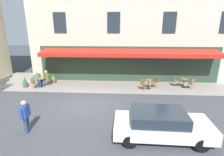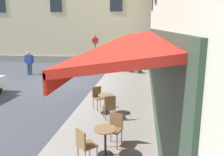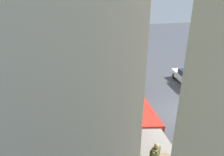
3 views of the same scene
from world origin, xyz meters
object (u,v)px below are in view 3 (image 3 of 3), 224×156
(cafe_chair_wicker_by_window, at_px, (153,155))
(cafe_table_streetside, at_px, (120,85))
(cafe_chair_wicker_corner_left, at_px, (126,86))
(cafe_chair_wicker_near_door, at_px, (111,70))
(seated_companion_in_olive, at_px, (157,154))
(cafe_chair_wicker_corner_right, at_px, (116,82))
(cafe_table_near_entrance, at_px, (108,72))
(cafe_chair_wicker_under_awning, at_px, (108,74))
(parked_car_white, at_px, (191,78))

(cafe_chair_wicker_by_window, distance_m, cafe_table_streetside, 8.49)
(cafe_table_streetside, xyz_separation_m, cafe_chair_wicker_corner_left, (0.48, 0.41, 0.06))
(cafe_chair_wicker_near_door, relative_size, cafe_chair_wicker_by_window, 1.00)
(cafe_chair_wicker_by_window, height_order, seated_companion_in_olive, seated_companion_in_olive)
(cafe_chair_wicker_corner_left, relative_size, cafe_chair_wicker_corner_right, 1.00)
(cafe_table_near_entrance, distance_m, cafe_table_streetside, 3.03)
(cafe_chair_wicker_by_window, bearing_deg, cafe_chair_wicker_under_awning, -178.43)
(cafe_chair_wicker_near_door, bearing_deg, cafe_chair_wicker_corner_right, -3.92)
(cafe_chair_wicker_corner_left, bearing_deg, cafe_chair_wicker_near_door, -173.56)
(cafe_chair_wicker_near_door, bearing_deg, cafe_table_streetside, 0.60)
(cafe_table_near_entrance, relative_size, cafe_chair_wicker_near_door, 0.82)
(cafe_chair_wicker_by_window, relative_size, parked_car_white, 0.21)
(cafe_chair_wicker_under_awning, height_order, seated_companion_in_olive, seated_companion_in_olive)
(cafe_chair_wicker_near_door, height_order, parked_car_white, parked_car_white)
(cafe_chair_wicker_near_door, distance_m, cafe_chair_wicker_corner_left, 3.95)
(cafe_chair_wicker_near_door, distance_m, cafe_chair_wicker_by_window, 11.93)
(seated_companion_in_olive, height_order, parked_car_white, seated_companion_in_olive)
(cafe_chair_wicker_corner_right, relative_size, seated_companion_in_olive, 0.67)
(cafe_table_near_entrance, height_order, seated_companion_in_olive, seated_companion_in_olive)
(parked_car_white, bearing_deg, cafe_chair_wicker_corner_right, -98.20)
(cafe_chair_wicker_corner_left, bearing_deg, parked_car_white, 90.83)
(cafe_table_streetside, relative_size, cafe_chair_wicker_corner_right, 0.82)
(cafe_chair_wicker_by_window, height_order, cafe_chair_wicker_corner_right, same)
(cafe_chair_wicker_by_window, height_order, parked_car_white, parked_car_white)
(cafe_chair_wicker_corner_right, height_order, parked_car_white, parked_car_white)
(cafe_table_near_entrance, xyz_separation_m, parked_car_white, (3.38, 7.06, 0.22))
(cafe_chair_wicker_under_awning, distance_m, parked_car_white, 7.75)
(cafe_table_near_entrance, bearing_deg, cafe_chair_wicker_by_window, 0.61)
(cafe_table_near_entrance, xyz_separation_m, cafe_chair_wicker_near_door, (-0.46, 0.44, 0.06))
(cafe_chair_wicker_by_window, relative_size, cafe_table_streetside, 1.21)
(cafe_chair_wicker_corner_right, bearing_deg, cafe_chair_wicker_near_door, 176.08)
(cafe_table_streetside, bearing_deg, cafe_chair_wicker_under_awning, -164.73)
(cafe_chair_wicker_corner_right, bearing_deg, cafe_table_streetside, 21.53)
(cafe_chair_wicker_near_door, xyz_separation_m, parked_car_white, (3.84, 6.62, 0.16))
(seated_companion_in_olive, bearing_deg, cafe_table_streetside, 178.67)
(cafe_chair_wicker_corner_right, bearing_deg, cafe_chair_wicker_corner_left, 30.80)
(seated_companion_in_olive, distance_m, parked_car_white, 10.68)
(cafe_chair_wicker_under_awning, bearing_deg, cafe_table_near_entrance, 163.81)
(cafe_table_streetside, bearing_deg, parked_car_white, 86.57)
(cafe_chair_wicker_under_awning, relative_size, cafe_chair_wicker_corner_right, 1.00)
(cafe_chair_wicker_corner_right, xyz_separation_m, parked_car_white, (0.98, 6.82, 0.16))
(parked_car_white, bearing_deg, cafe_table_streetside, -93.43)
(cafe_chair_wicker_near_door, distance_m, seated_companion_in_olive, 12.09)
(cafe_table_near_entrance, height_order, cafe_chair_wicker_corner_left, cafe_chair_wicker_corner_left)
(cafe_chair_wicker_near_door, bearing_deg, cafe_table_near_entrance, -43.84)
(parked_car_white, bearing_deg, cafe_chair_wicker_near_door, -120.10)
(cafe_chair_wicker_corner_left, bearing_deg, cafe_chair_wicker_under_awning, -159.75)
(cafe_table_streetside, xyz_separation_m, cafe_chair_wicker_corner_right, (-0.59, -0.23, 0.06))
(cafe_chair_wicker_near_door, bearing_deg, cafe_chair_wicker_by_window, -1.52)
(cafe_chair_wicker_near_door, relative_size, cafe_table_streetside, 1.21)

